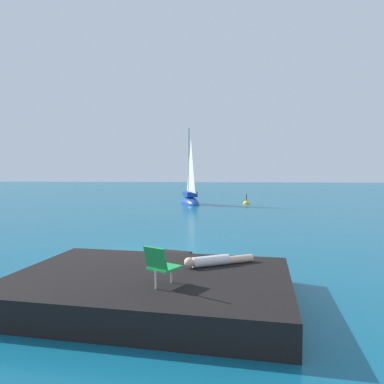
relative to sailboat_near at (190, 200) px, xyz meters
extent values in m
plane|color=#0F5675|center=(0.47, -18.87, -0.38)|extent=(160.00, 160.00, 0.00)
cube|color=black|center=(1.42, -22.79, -0.08)|extent=(6.25, 4.61, 0.61)
cube|color=black|center=(-0.10, -20.34, -0.38)|extent=(1.24, 1.18, 0.65)
cube|color=black|center=(1.29, -20.63, -0.38)|extent=(1.87, 1.90, 1.13)
ellipsoid|color=#193D99|center=(-0.01, 0.02, -0.38)|extent=(2.52, 3.94, 1.28)
cube|color=#193D99|center=(-0.01, 0.02, 0.46)|extent=(1.42, 1.84, 0.42)
cylinder|color=#B7B7BC|center=(-0.13, 0.35, 3.17)|extent=(0.14, 0.14, 5.82)
cylinder|color=#B2B2B7|center=(0.28, -0.74, 0.66)|extent=(0.93, 2.22, 0.11)
pyramid|color=silver|center=(0.10, -0.26, 2.93)|extent=(0.73, 1.77, 4.42)
cylinder|color=white|center=(2.68, -22.05, 0.34)|extent=(0.91, 0.63, 0.24)
cylinder|color=beige|center=(3.34, -21.70, 0.31)|extent=(0.70, 0.49, 0.18)
sphere|color=beige|center=(2.19, -22.31, 0.36)|extent=(0.22, 0.22, 0.22)
cube|color=green|center=(1.85, -23.55, 0.57)|extent=(0.67, 0.69, 0.04)
cube|color=green|center=(1.72, -23.77, 0.80)|extent=(0.49, 0.37, 0.45)
cylinder|color=silver|center=(1.95, -23.36, 0.40)|extent=(0.04, 0.04, 0.35)
cylinder|color=silver|center=(1.72, -23.77, 0.40)|extent=(0.04, 0.04, 0.35)
sphere|color=yellow|center=(4.80, 0.55, -0.38)|extent=(0.56, 0.56, 0.56)
cylinder|color=black|center=(4.80, 0.55, 0.17)|extent=(0.06, 0.06, 0.60)
camera|label=1|loc=(3.00, -30.22, 2.42)|focal=33.47mm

